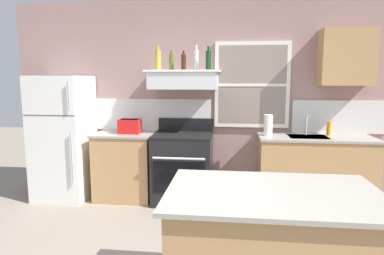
% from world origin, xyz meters
% --- Properties ---
extents(back_wall, '(5.40, 0.11, 2.70)m').
position_xyz_m(back_wall, '(0.03, 2.23, 1.35)').
color(back_wall, gray).
rests_on(back_wall, ground_plane).
extents(refrigerator, '(0.70, 0.72, 1.67)m').
position_xyz_m(refrigerator, '(-1.90, 1.84, 0.84)').
color(refrigerator, white).
rests_on(refrigerator, ground_plane).
extents(counter_left_of_stove, '(0.79, 0.63, 0.91)m').
position_xyz_m(counter_left_of_stove, '(-1.05, 1.90, 0.46)').
color(counter_left_of_stove, tan).
rests_on(counter_left_of_stove, ground_plane).
extents(toaster, '(0.30, 0.20, 0.19)m').
position_xyz_m(toaster, '(-0.96, 1.86, 1.01)').
color(toaster, red).
rests_on(toaster, counter_left_of_stove).
extents(stove_range, '(0.76, 0.69, 1.09)m').
position_xyz_m(stove_range, '(-0.25, 1.86, 0.46)').
color(stove_range, black).
rests_on(stove_range, ground_plane).
extents(range_hood_shelf, '(0.96, 0.52, 0.24)m').
position_xyz_m(range_hood_shelf, '(-0.25, 1.96, 1.62)').
color(range_hood_shelf, silver).
extents(bottle_champagne_gold_foil, '(0.08, 0.08, 0.32)m').
position_xyz_m(bottle_champagne_gold_foil, '(-0.58, 1.93, 1.88)').
color(bottle_champagne_gold_foil, '#B29333').
rests_on(bottle_champagne_gold_foil, range_hood_shelf).
extents(bottle_olive_oil_square, '(0.06, 0.06, 0.26)m').
position_xyz_m(bottle_olive_oil_square, '(-0.42, 1.99, 1.85)').
color(bottle_olive_oil_square, '#4C601E').
rests_on(bottle_olive_oil_square, range_hood_shelf).
extents(bottle_brown_stout, '(0.06, 0.06, 0.25)m').
position_xyz_m(bottle_brown_stout, '(-0.24, 1.92, 1.85)').
color(bottle_brown_stout, '#381E0F').
rests_on(bottle_brown_stout, range_hood_shelf).
extents(bottle_clear_tall, '(0.06, 0.06, 0.33)m').
position_xyz_m(bottle_clear_tall, '(-0.09, 2.01, 1.88)').
color(bottle_clear_tall, silver).
rests_on(bottle_clear_tall, range_hood_shelf).
extents(bottle_dark_green_wine, '(0.07, 0.07, 0.30)m').
position_xyz_m(bottle_dark_green_wine, '(0.08, 1.91, 1.87)').
color(bottle_dark_green_wine, '#143819').
rests_on(bottle_dark_green_wine, range_hood_shelf).
extents(counter_right_with_sink, '(1.43, 0.63, 0.91)m').
position_xyz_m(counter_right_with_sink, '(1.45, 1.90, 0.46)').
color(counter_right_with_sink, tan).
rests_on(counter_right_with_sink, ground_plane).
extents(sink_faucet, '(0.03, 0.17, 0.28)m').
position_xyz_m(sink_faucet, '(1.35, 2.00, 1.08)').
color(sink_faucet, silver).
rests_on(sink_faucet, counter_right_with_sink).
extents(paper_towel_roll, '(0.11, 0.11, 0.27)m').
position_xyz_m(paper_towel_roll, '(0.85, 1.90, 1.04)').
color(paper_towel_roll, white).
rests_on(paper_towel_roll, counter_right_with_sink).
extents(dish_soap_bottle, '(0.06, 0.06, 0.18)m').
position_xyz_m(dish_soap_bottle, '(1.63, 2.00, 1.00)').
color(dish_soap_bottle, orange).
rests_on(dish_soap_bottle, counter_right_with_sink).
extents(upper_cabinet_right, '(0.64, 0.32, 0.70)m').
position_xyz_m(upper_cabinet_right, '(1.80, 2.04, 1.90)').
color(upper_cabinet_right, tan).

